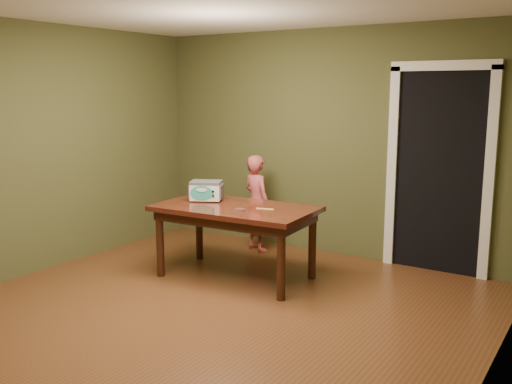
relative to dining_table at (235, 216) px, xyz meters
The scene contains 8 objects.
floor 1.36m from the dining_table, 72.78° to the right, with size 5.00×5.00×0.00m, color brown.
room_shell 1.59m from the dining_table, 72.78° to the right, with size 4.52×5.02×2.61m.
doorway 2.36m from the dining_table, 44.80° to the left, with size 1.10×0.66×2.25m.
dining_table is the anchor object (origin of this frame).
toy_oven 0.48m from the dining_table, behind, with size 0.40×0.35×0.21m.
baking_pan 0.26m from the dining_table, 44.03° to the right, with size 0.10×0.10×0.02m.
spatula 0.35m from the dining_table, ahead, with size 0.18×0.03×0.01m, color #E8CA65.
child 1.04m from the dining_table, 110.59° to the left, with size 0.42×0.28×1.15m, color #C04F4F.
Camera 1 is at (2.88, -3.49, 1.92)m, focal length 40.00 mm.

